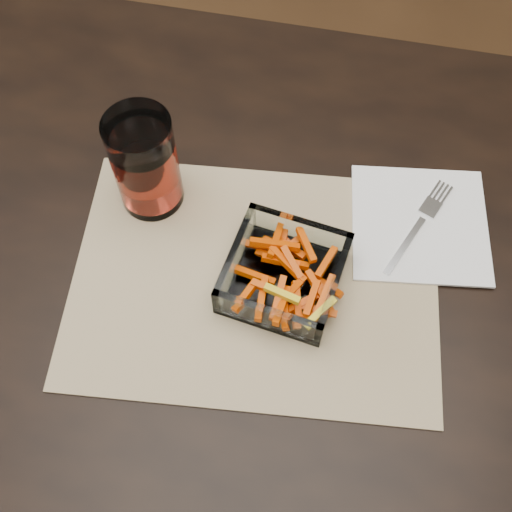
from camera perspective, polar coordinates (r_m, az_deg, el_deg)
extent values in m
plane|color=#331E0F|center=(1.51, -0.15, -14.79)|extent=(4.50, 4.50, 0.00)
cube|color=black|center=(0.81, -0.26, -2.44)|extent=(1.60, 0.90, 0.03)
cube|color=tan|center=(0.79, -0.10, -2.12)|extent=(0.48, 0.38, 0.00)
cube|color=white|center=(0.79, 2.44, -2.26)|extent=(0.15, 0.15, 0.01)
cube|color=white|center=(0.80, 3.91, 2.20)|extent=(0.13, 0.03, 0.05)
cube|color=white|center=(0.74, 0.98, -5.57)|extent=(0.13, 0.03, 0.05)
cube|color=white|center=(0.78, -1.84, -0.17)|extent=(0.03, 0.13, 0.05)
cube|color=white|center=(0.76, 6.92, -2.93)|extent=(0.03, 0.13, 0.05)
cylinder|color=white|center=(0.81, -9.84, 8.16)|extent=(0.08, 0.08, 0.14)
cylinder|color=#A92718|center=(0.82, -9.67, 7.49)|extent=(0.07, 0.07, 0.09)
cube|color=white|center=(0.86, 14.35, 2.79)|extent=(0.20, 0.20, 0.00)
cube|color=silver|center=(0.83, 13.09, 0.91)|extent=(0.05, 0.09, 0.00)
cube|color=silver|center=(0.87, 15.24, 4.19)|extent=(0.03, 0.03, 0.00)
cube|color=silver|center=(0.89, 15.61, 5.77)|extent=(0.02, 0.03, 0.00)
cube|color=silver|center=(0.89, 15.93, 5.59)|extent=(0.02, 0.03, 0.00)
cube|color=silver|center=(0.89, 16.27, 5.40)|extent=(0.02, 0.03, 0.00)
cube|color=silver|center=(0.89, 16.59, 5.21)|extent=(0.02, 0.03, 0.00)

